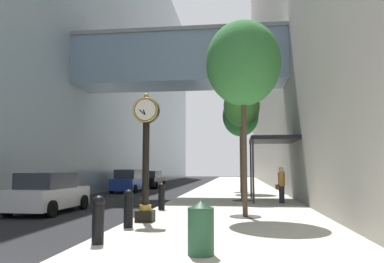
% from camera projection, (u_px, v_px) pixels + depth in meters
% --- Properties ---
extents(ground_plane, '(110.00, 110.00, 0.00)m').
position_uv_depth(ground_plane, '(196.00, 190.00, 31.74)').
color(ground_plane, black).
rests_on(ground_plane, ground).
extents(sidewalk_right, '(6.62, 80.00, 0.14)m').
position_uv_depth(sidewalk_right, '(235.00, 188.00, 34.32)').
color(sidewalk_right, beige).
rests_on(sidewalk_right, ground).
extents(building_block_left, '(22.72, 80.00, 29.04)m').
position_uv_depth(building_block_left, '(87.00, 40.00, 37.38)').
color(building_block_left, '#93A8B7').
rests_on(building_block_left, ground).
extents(street_clock, '(0.84, 0.55, 4.15)m').
position_uv_depth(street_clock, '(146.00, 150.00, 12.21)').
color(street_clock, black).
rests_on(street_clock, sidewalk_right).
extents(bollard_nearest, '(0.28, 0.28, 1.08)m').
position_uv_depth(bollard_nearest, '(98.00, 218.00, 8.48)').
color(bollard_nearest, black).
rests_on(bollard_nearest, sidewalk_right).
extents(bollard_second, '(0.28, 0.28, 1.08)m').
position_uv_depth(bollard_second, '(128.00, 208.00, 10.82)').
color(bollard_second, black).
rests_on(bollard_second, sidewalk_right).
extents(bollard_fourth, '(0.28, 0.28, 1.08)m').
position_uv_depth(bollard_fourth, '(162.00, 196.00, 15.52)').
color(bollard_fourth, black).
rests_on(bollard_fourth, sidewalk_right).
extents(street_tree_near, '(2.71, 2.71, 7.06)m').
position_uv_depth(street_tree_near, '(243.00, 64.00, 13.69)').
color(street_tree_near, '#333335').
rests_on(street_tree_near, sidewalk_right).
extents(street_tree_mid_near, '(1.94, 1.94, 6.13)m').
position_uv_depth(street_tree_mid_near, '(242.00, 107.00, 20.20)').
color(street_tree_mid_near, '#333335').
rests_on(street_tree_mid_near, sidewalk_right).
extents(street_tree_mid_far, '(2.55, 2.55, 6.88)m').
position_uv_depth(street_tree_mid_far, '(241.00, 116.00, 26.80)').
color(street_tree_mid_far, '#333335').
rests_on(street_tree_mid_far, sidewalk_right).
extents(trash_bin, '(0.53, 0.53, 1.05)m').
position_uv_depth(trash_bin, '(201.00, 227.00, 7.40)').
color(trash_bin, '#234C33').
rests_on(trash_bin, sidewalk_right).
extents(pedestrian_walking, '(0.51, 0.43, 1.75)m').
position_uv_depth(pedestrian_walking, '(281.00, 184.00, 18.42)').
color(pedestrian_walking, '#23232D').
rests_on(pedestrian_walking, sidewalk_right).
extents(storefront_awning, '(2.40, 3.60, 3.30)m').
position_uv_depth(storefront_awning, '(272.00, 141.00, 19.95)').
color(storefront_awning, black).
rests_on(storefront_awning, sidewalk_right).
extents(car_white_near, '(2.05, 4.18, 1.65)m').
position_uv_depth(car_white_near, '(48.00, 193.00, 15.54)').
color(car_white_near, silver).
rests_on(car_white_near, ground).
extents(car_blue_mid, '(2.02, 4.56, 1.74)m').
position_uv_depth(car_blue_mid, '(129.00, 181.00, 29.14)').
color(car_blue_mid, navy).
rests_on(car_blue_mid, ground).
extents(car_black_far, '(2.19, 4.68, 1.60)m').
position_uv_depth(car_black_far, '(150.00, 180.00, 35.08)').
color(car_black_far, black).
rests_on(car_black_far, ground).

